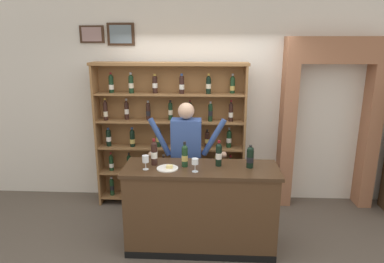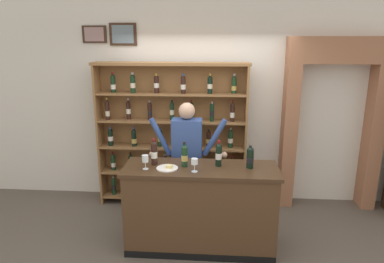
# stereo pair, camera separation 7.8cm
# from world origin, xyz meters

# --- Properties ---
(ground_plane) EXTENTS (14.00, 14.00, 0.02)m
(ground_plane) POSITION_xyz_m (0.00, 0.00, -0.01)
(ground_plane) COLOR brown
(back_wall) EXTENTS (12.00, 0.19, 3.16)m
(back_wall) POSITION_xyz_m (-0.00, 1.47, 1.58)
(back_wall) COLOR silver
(back_wall) RESTS_ON ground
(wine_shelf) EXTENTS (2.19, 0.31, 2.12)m
(wine_shelf) POSITION_xyz_m (-0.44, 1.14, 1.11)
(wine_shelf) COLOR olive
(wine_shelf) RESTS_ON ground
(archway_doorway) EXTENTS (1.38, 0.45, 2.46)m
(archway_doorway) POSITION_xyz_m (1.86, 1.33, 1.40)
(archway_doorway) COLOR #9E6647
(archway_doorway) RESTS_ON ground
(tasting_counter) EXTENTS (1.77, 0.60, 1.01)m
(tasting_counter) POSITION_xyz_m (0.04, -0.00, 0.51)
(tasting_counter) COLOR #4C331E
(tasting_counter) RESTS_ON ground
(shopkeeper) EXTENTS (1.02, 0.22, 1.66)m
(shopkeeper) POSITION_xyz_m (-0.16, 0.55, 1.01)
(shopkeeper) COLOR #2D3347
(shopkeeper) RESTS_ON ground
(tasting_bottle_prosecco) EXTENTS (0.07, 0.07, 0.31)m
(tasting_bottle_prosecco) POSITION_xyz_m (-0.50, 0.05, 1.16)
(tasting_bottle_prosecco) COLOR black
(tasting_bottle_prosecco) RESTS_ON tasting_counter
(tasting_bottle_rosso) EXTENTS (0.07, 0.07, 0.29)m
(tasting_bottle_rosso) POSITION_xyz_m (-0.14, 0.02, 1.15)
(tasting_bottle_rosso) COLOR #19381E
(tasting_bottle_rosso) RESTS_ON tasting_counter
(tasting_bottle_chianti) EXTENTS (0.07, 0.07, 0.30)m
(tasting_bottle_chianti) POSITION_xyz_m (0.24, 0.06, 1.16)
(tasting_bottle_chianti) COLOR black
(tasting_bottle_chianti) RESTS_ON tasting_counter
(tasting_bottle_grappa) EXTENTS (0.08, 0.08, 0.26)m
(tasting_bottle_grappa) POSITION_xyz_m (0.60, 0.02, 1.14)
(tasting_bottle_grappa) COLOR black
(tasting_bottle_grappa) RESTS_ON tasting_counter
(wine_glass_left) EXTENTS (0.07, 0.07, 0.15)m
(wine_glass_left) POSITION_xyz_m (-0.02, -0.14, 1.12)
(wine_glass_left) COLOR silver
(wine_glass_left) RESTS_ON tasting_counter
(wine_glass_center) EXTENTS (0.07, 0.07, 0.16)m
(wine_glass_center) POSITION_xyz_m (-0.57, -0.10, 1.13)
(wine_glass_center) COLOR silver
(wine_glass_center) RESTS_ON tasting_counter
(cheese_plate) EXTENTS (0.24, 0.24, 0.04)m
(cheese_plate) POSITION_xyz_m (-0.33, -0.07, 1.02)
(cheese_plate) COLOR white
(cheese_plate) RESTS_ON tasting_counter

